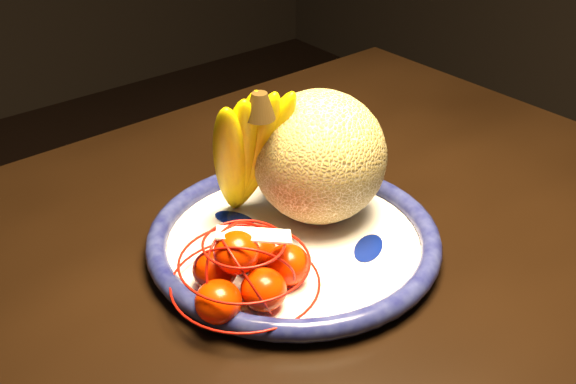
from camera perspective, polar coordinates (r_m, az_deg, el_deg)
fruit_bowl at (r=0.79m, az=0.45°, el=-3.82°), size 0.32×0.32×0.03m
cantaloupe at (r=0.80m, az=2.49°, el=2.80°), size 0.15×0.15×0.15m
banana_bunch at (r=0.78m, az=-3.35°, el=3.43°), size 0.12×0.12×0.18m
mandarin_bag at (r=0.71m, az=-3.35°, el=-6.26°), size 0.16×0.16×0.09m
price_tag at (r=0.69m, az=-2.73°, el=-3.38°), size 0.07×0.07×0.01m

